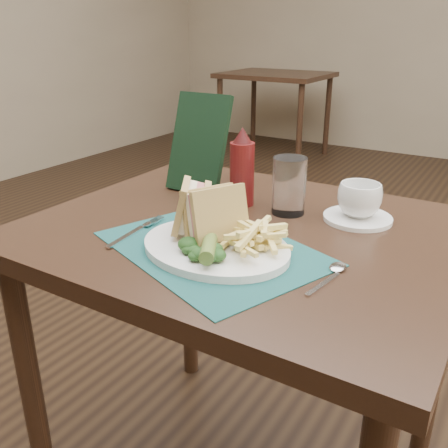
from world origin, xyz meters
name	(u,v)px	position (x,y,z in m)	size (l,w,h in m)	color
floor	(312,378)	(0.00, 0.00, 0.00)	(7.00, 7.00, 0.00)	black
table_main	(243,368)	(0.00, -0.50, 0.38)	(0.90, 0.75, 0.75)	black
table_bg_left	(274,115)	(-1.55, 2.78, 0.38)	(0.90, 0.75, 0.75)	black
placemat	(212,248)	(0.00, -0.64, 0.75)	(0.42, 0.30, 0.00)	#164846
plate	(216,247)	(0.02, -0.65, 0.76)	(0.30, 0.24, 0.01)	white
sandwich_half_a	(181,208)	(-0.07, -0.64, 0.82)	(0.06, 0.10, 0.09)	#DAB06A
sandwich_half_b	(210,210)	(-0.01, -0.62, 0.82)	(0.06, 0.11, 0.10)	tan
kale_garnish	(201,250)	(0.03, -0.71, 0.78)	(0.11, 0.08, 0.03)	#163513
pickle_spear	(209,245)	(0.04, -0.70, 0.79)	(0.03, 0.03, 0.12)	#4E6B28
fries_pile	(252,235)	(0.09, -0.63, 0.79)	(0.18, 0.20, 0.05)	#F7DF7B
fork	(136,230)	(-0.17, -0.66, 0.76)	(0.03, 0.17, 0.01)	silver
spoon	(329,277)	(0.24, -0.64, 0.76)	(0.03, 0.15, 0.01)	silver
saucer	(358,218)	(0.19, -0.34, 0.76)	(0.15, 0.15, 0.01)	white
coffee_cup	(359,200)	(0.19, -0.34, 0.80)	(0.10, 0.10, 0.08)	white
drinking_glass	(289,186)	(0.04, -0.38, 0.81)	(0.08, 0.08, 0.13)	white
ketchup_bottle	(242,167)	(-0.08, -0.39, 0.84)	(0.06, 0.06, 0.19)	#4E0D0D
check_presenter	(199,143)	(-0.23, -0.34, 0.87)	(0.15, 0.02, 0.25)	black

